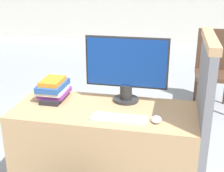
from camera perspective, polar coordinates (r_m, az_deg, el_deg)
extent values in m
cube|color=tan|center=(2.37, -1.36, -12.49)|extent=(1.29, 0.56, 0.75)
cube|color=slate|center=(2.25, 15.83, -8.10)|extent=(0.05, 0.66, 1.24)
cube|color=tan|center=(2.04, 17.55, 8.03)|extent=(0.07, 0.66, 0.05)
cylinder|color=#282828|center=(2.33, 2.55, -2.48)|extent=(0.19, 0.19, 0.02)
cylinder|color=#282828|center=(2.30, 2.57, -1.06)|extent=(0.09, 0.09, 0.10)
cube|color=#282828|center=(2.24, 2.68, 4.33)|extent=(0.60, 0.01, 0.37)
cube|color=navy|center=(2.23, 2.66, 4.30)|extent=(0.57, 0.02, 0.34)
cube|color=silver|center=(2.04, 1.30, -5.93)|extent=(0.36, 0.12, 0.02)
ellipsoid|color=silver|center=(2.03, 8.11, -6.07)|extent=(0.07, 0.10, 0.03)
cube|color=#232328|center=(2.39, -10.38, -2.03)|extent=(0.14, 0.26, 0.03)
cube|color=#7A3384|center=(2.39, -10.40, -1.19)|extent=(0.19, 0.24, 0.03)
cube|color=silver|center=(2.37, -10.82, -0.77)|extent=(0.19, 0.22, 0.02)
cube|color=#285199|center=(2.37, -10.76, 0.10)|extent=(0.18, 0.27, 0.04)
cube|color=orange|center=(2.35, -10.85, 0.87)|extent=(0.14, 0.21, 0.03)
cylinder|color=#4C3323|center=(3.95, 15.23, -2.02)|extent=(0.04, 0.04, 0.42)
cylinder|color=#4C3323|center=(4.30, 15.02, -0.14)|extent=(0.04, 0.04, 0.42)
cube|color=#4C3323|center=(4.07, 18.09, 1.85)|extent=(0.44, 0.44, 0.05)
cube|color=#4C3323|center=(4.18, 18.27, 6.39)|extent=(0.44, 0.04, 0.52)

